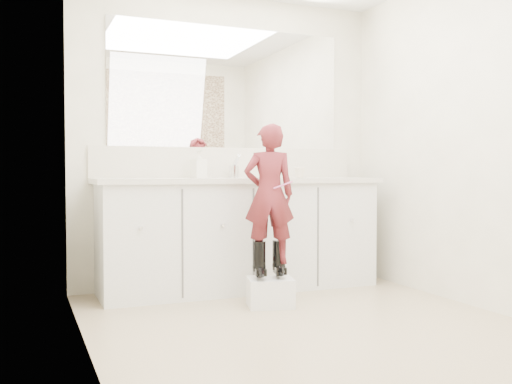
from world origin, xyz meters
name	(u,v)px	position (x,y,z in m)	size (l,w,h in m)	color
floor	(313,328)	(0.00, 0.00, 0.00)	(3.00, 3.00, 0.00)	#998064
wall_back	(229,141)	(0.00, 1.50, 1.20)	(2.60, 2.60, 0.00)	beige
wall_left	(87,120)	(-1.30, 0.00, 1.20)	(3.00, 3.00, 0.00)	beige
wall_right	(483,133)	(1.30, 0.00, 1.20)	(3.00, 3.00, 0.00)	beige
vanity_cabinet	(240,236)	(0.00, 1.23, 0.42)	(2.20, 0.55, 0.85)	silver
countertop	(241,181)	(0.00, 1.21, 0.87)	(2.28, 0.58, 0.04)	beige
backsplash	(229,163)	(0.00, 1.49, 1.02)	(2.28, 0.03, 0.25)	beige
mirror	(229,88)	(0.00, 1.49, 1.64)	(2.00, 0.02, 1.00)	white
faucet	(234,172)	(0.00, 1.38, 0.94)	(0.08, 0.08, 0.10)	silver
cup	(300,172)	(0.55, 1.27, 0.94)	(0.10, 0.10, 0.09)	beige
soap_bottle	(199,164)	(-0.32, 1.29, 1.00)	(0.10, 0.10, 0.22)	silver
step_stool	(270,292)	(-0.01, 0.61, 0.10)	(0.31, 0.26, 0.20)	silver
boot_left	(259,260)	(-0.09, 0.63, 0.33)	(0.09, 0.17, 0.26)	black
boot_right	(279,259)	(0.06, 0.63, 0.33)	(0.09, 0.17, 0.26)	black
toddler	(269,194)	(-0.01, 0.63, 0.78)	(0.35, 0.23, 0.97)	maroon
toothbrush	(283,185)	(0.06, 0.55, 0.85)	(0.01, 0.01, 0.14)	#D2518F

